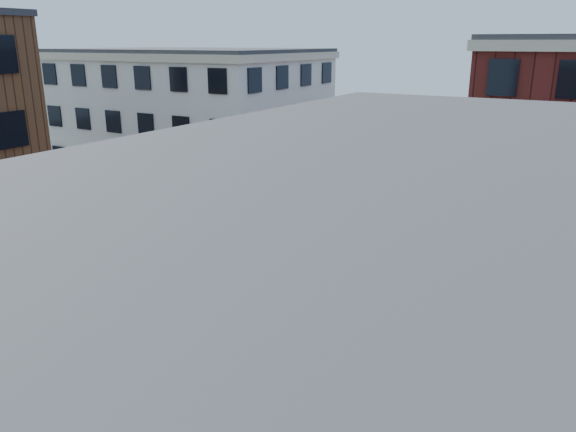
{
  "coord_description": "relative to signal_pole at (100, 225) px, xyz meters",
  "views": [
    {
      "loc": [
        15.41,
        -25.6,
        11.92
      ],
      "look_at": [
        0.33,
        0.56,
        2.5
      ],
      "focal_mm": 35.0,
      "sensor_mm": 36.0,
      "label": 1
    }
  ],
  "objects": [
    {
      "name": "signal_pole",
      "position": [
        0.0,
        0.0,
        0.0
      ],
      "size": [
        1.29,
        1.24,
        4.6
      ],
      "color": "black",
      "rests_on": "ground"
    },
    {
      "name": "tree_far",
      "position": [
        14.28,
        22.65,
        0.02
      ],
      "size": [
        2.43,
        2.43,
        4.07
      ],
      "color": "black",
      "rests_on": "ground"
    },
    {
      "name": "tree_near",
      "position": [
        14.28,
        16.65,
        0.3
      ],
      "size": [
        2.69,
        2.69,
        4.49
      ],
      "color": "black",
      "rests_on": "ground"
    },
    {
      "name": "building_nw",
      "position": [
        -12.28,
        22.68,
        2.64
      ],
      "size": [
        22.0,
        16.0,
        11.0
      ],
      "primitive_type": "cube",
      "color": "silver",
      "rests_on": "ground"
    },
    {
      "name": "box_truck",
      "position": [
        18.59,
        4.33,
        -1.16
      ],
      "size": [
        7.36,
        2.93,
        3.26
      ],
      "rotation": [
        0.0,
        0.0,
        -0.11
      ],
      "color": "silver",
      "rests_on": "ground"
    },
    {
      "name": "sidewalk_nw",
      "position": [
        -14.28,
        27.68,
        -2.78
      ],
      "size": [
        30.0,
        30.0,
        0.15
      ],
      "primitive_type": "cube",
      "color": "gray",
      "rests_on": "ground"
    },
    {
      "name": "traffic_cone",
      "position": [
        1.02,
        0.98,
        -2.5
      ],
      "size": [
        0.41,
        0.41,
        0.74
      ],
      "rotation": [
        0.0,
        0.0,
        -0.03
      ],
      "color": "#E23F0A",
      "rests_on": "ground"
    },
    {
      "name": "ground",
      "position": [
        6.72,
        6.68,
        -2.86
      ],
      "size": [
        120.0,
        120.0,
        0.0
      ],
      "primitive_type": "plane",
      "color": "black",
      "rests_on": "ground"
    }
  ]
}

